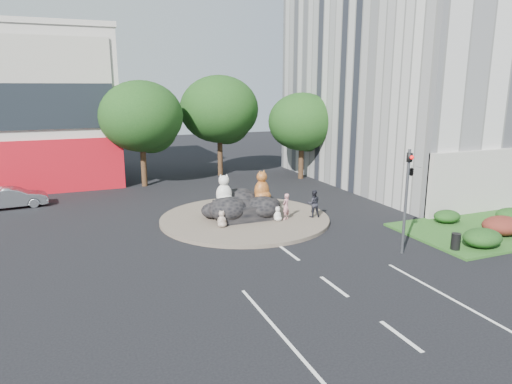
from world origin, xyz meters
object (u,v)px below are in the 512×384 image
(cat_white, at_px, (224,189))
(kitten_white, at_px, (277,213))
(pedestrian_dark, at_px, (313,203))
(kitten_calico, at_px, (222,218))
(litter_bin, at_px, (456,241))
(pedestrian_pink, at_px, (286,206))
(cat_tabby, at_px, (262,185))
(parked_car, at_px, (13,198))

(cat_white, relative_size, kitten_white, 2.03)
(pedestrian_dark, bearing_deg, kitten_calico, 10.93)
(pedestrian_dark, bearing_deg, kitten_white, 10.52)
(litter_bin, bearing_deg, cat_white, 134.54)
(kitten_white, bearing_deg, kitten_calico, 170.30)
(litter_bin, bearing_deg, pedestrian_pink, 126.06)
(kitten_white, distance_m, litter_bin, 9.51)
(kitten_calico, height_order, pedestrian_dark, pedestrian_dark)
(kitten_white, relative_size, pedestrian_pink, 0.57)
(pedestrian_pink, bearing_deg, litter_bin, 92.37)
(cat_tabby, bearing_deg, parked_car, 124.53)
(cat_white, distance_m, litter_bin, 12.55)
(cat_white, bearing_deg, pedestrian_pink, -17.15)
(kitten_white, xyz_separation_m, pedestrian_pink, (0.59, 0.10, 0.33))
(cat_tabby, xyz_separation_m, pedestrian_pink, (0.94, -1.40, -1.06))
(cat_tabby, height_order, parked_car, cat_tabby)
(cat_white, xyz_separation_m, kitten_white, (2.72, -1.52, -1.35))
(cat_white, height_order, kitten_white, cat_white)
(pedestrian_pink, distance_m, parked_car, 17.95)
(cat_white, height_order, kitten_calico, cat_white)
(cat_tabby, xyz_separation_m, pedestrian_dark, (2.65, -1.58, -1.00))
(cat_white, distance_m, parked_car, 14.47)
(parked_car, bearing_deg, cat_tabby, -124.84)
(kitten_calico, bearing_deg, cat_tabby, 58.74)
(pedestrian_dark, bearing_deg, pedestrian_pink, 6.39)
(cat_tabby, bearing_deg, pedestrian_pink, -81.02)
(kitten_white, height_order, litter_bin, kitten_white)
(cat_white, height_order, cat_tabby, cat_tabby)
(cat_tabby, distance_m, pedestrian_dark, 3.25)
(parked_car, relative_size, litter_bin, 5.15)
(cat_tabby, height_order, kitten_white, cat_tabby)
(pedestrian_dark, bearing_deg, parked_car, -18.08)
(pedestrian_pink, height_order, pedestrian_dark, pedestrian_dark)
(kitten_calico, distance_m, parked_car, 14.82)
(kitten_calico, relative_size, parked_car, 0.23)
(kitten_calico, height_order, parked_car, parked_car)
(kitten_white, bearing_deg, litter_bin, -59.07)
(kitten_white, distance_m, pedestrian_pink, 0.68)
(kitten_white, relative_size, parked_car, 0.21)
(kitten_calico, xyz_separation_m, litter_bin, (9.37, -7.44, -0.16))
(cat_white, height_order, pedestrian_dark, cat_white)
(cat_tabby, relative_size, pedestrian_dark, 1.12)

